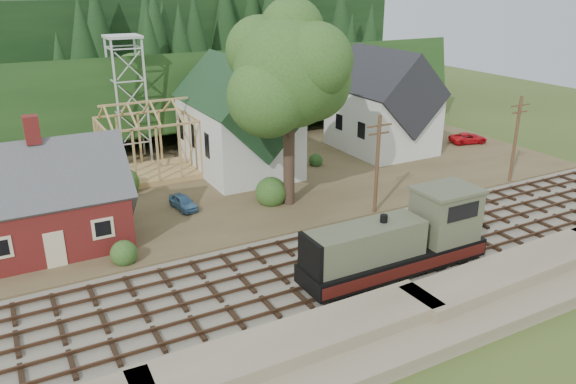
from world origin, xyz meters
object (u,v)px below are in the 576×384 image
patio_set (112,214)px  car_blue (183,202)px  locomotive (402,242)px  car_red (468,138)px

patio_set → car_blue: bearing=31.5°
locomotive → patio_set: (-14.88, 12.19, 0.29)m
patio_set → car_red: bearing=10.0°
car_blue → locomotive: bearing=-68.7°
locomotive → car_red: (25.16, 19.24, -1.30)m
car_red → patio_set: (-40.04, -7.05, 1.59)m
locomotive → car_blue: locomotive is taller
locomotive → car_blue: 18.24m
car_blue → car_red: (33.90, 3.28, 0.02)m
locomotive → patio_set: locomotive is taller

